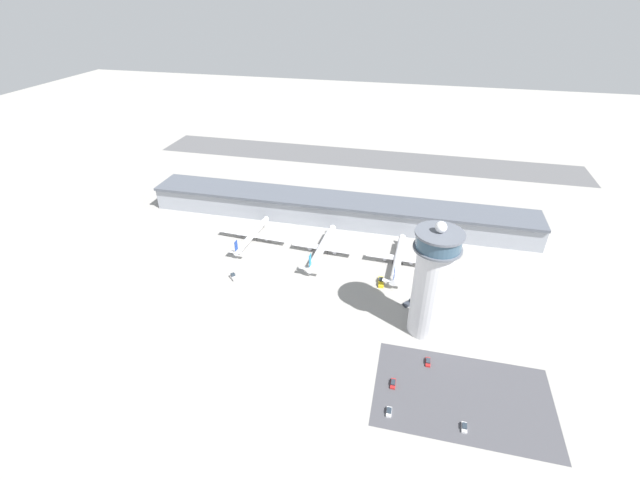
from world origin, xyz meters
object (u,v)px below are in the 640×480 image
(service_truck_fuel, at_px, (397,257))
(car_grey_coupe, at_px, (393,383))
(service_truck_water, at_px, (381,282))
(car_maroon_suv, at_px, (389,412))
(service_truck_catering, at_px, (411,303))
(service_truck_baggage, at_px, (233,277))
(control_tower, at_px, (432,281))
(airplane_gate_bravo, at_px, (322,248))
(car_green_van, at_px, (428,362))
(airplane_gate_alpha, at_px, (252,235))
(airplane_gate_charlie, at_px, (398,258))
(car_blue_compact, at_px, (464,427))

(service_truck_fuel, relative_size, car_grey_coupe, 1.45)
(service_truck_water, xyz_separation_m, car_maroon_suv, (11.08, -74.61, -0.23))
(service_truck_catering, distance_m, service_truck_baggage, 88.94)
(service_truck_catering, relative_size, service_truck_water, 0.88)
(control_tower, xyz_separation_m, airplane_gate_bravo, (-56.82, 48.29, -21.94))
(car_maroon_suv, distance_m, car_green_van, 29.56)
(service_truck_fuel, height_order, car_grey_coupe, service_truck_fuel)
(service_truck_catering, relative_size, service_truck_baggage, 1.34)
(service_truck_catering, distance_m, car_maroon_suv, 61.80)
(service_truck_baggage, distance_m, car_green_van, 103.40)
(airplane_gate_alpha, relative_size, car_green_van, 8.98)
(car_grey_coupe, distance_m, car_green_van, 18.72)
(service_truck_baggage, bearing_deg, airplane_gate_bravo, 40.67)
(service_truck_catering, bearing_deg, car_grey_coupe, -94.75)
(service_truck_fuel, relative_size, car_green_van, 1.48)
(airplane_gate_charlie, relative_size, service_truck_water, 5.39)
(car_blue_compact, height_order, car_grey_coupe, car_blue_compact)
(service_truck_water, relative_size, car_maroon_suv, 2.06)
(car_blue_compact, bearing_deg, car_maroon_suv, 179.35)
(service_truck_baggage, bearing_deg, service_truck_fuel, 25.50)
(control_tower, height_order, car_green_van, control_tower)
(service_truck_baggage, height_order, service_truck_water, service_truck_baggage)
(service_truck_baggage, height_order, car_maroon_suv, service_truck_baggage)
(car_green_van, bearing_deg, service_truck_baggage, 160.48)
(airplane_gate_charlie, distance_m, service_truck_fuel, 7.01)
(service_truck_catering, bearing_deg, service_truck_fuel, 103.77)
(airplane_gate_alpha, distance_m, car_blue_compact, 150.90)
(service_truck_fuel, relative_size, service_truck_water, 0.82)
(airplane_gate_charlie, distance_m, service_truck_catering, 32.64)
(control_tower, xyz_separation_m, service_truck_baggage, (-95.38, 15.15, -24.91))
(service_truck_catering, xyz_separation_m, car_blue_compact, (21.04, -61.93, -0.26))
(car_green_van, bearing_deg, service_truck_fuel, 103.72)
(airplane_gate_bravo, bearing_deg, airplane_gate_charlie, -1.83)
(service_truck_catering, distance_m, service_truck_fuel, 38.65)
(control_tower, xyz_separation_m, car_maroon_suv, (-10.84, -45.98, -25.31))
(airplane_gate_charlie, distance_m, car_green_van, 68.63)
(airplane_gate_charlie, distance_m, service_truck_water, 19.83)
(airplane_gate_alpha, bearing_deg, service_truck_baggage, -84.01)
(service_truck_water, relative_size, car_grey_coupe, 1.77)
(service_truck_catering, bearing_deg, car_green_van, -76.34)
(airplane_gate_charlie, relative_size, car_grey_coupe, 9.53)
(airplane_gate_alpha, distance_m, service_truck_water, 81.09)
(airplane_gate_alpha, xyz_separation_m, car_grey_coupe, (88.81, -85.88, -3.13))
(airplane_gate_alpha, xyz_separation_m, car_maroon_suv, (88.48, -98.62, -3.09))
(airplane_gate_bravo, distance_m, car_blue_compact, 118.55)
(control_tower, relative_size, service_truck_baggage, 9.66)
(service_truck_catering, bearing_deg, airplane_gate_alpha, 158.29)
(airplane_gate_bravo, distance_m, service_truck_catering, 60.10)
(airplane_gate_charlie, height_order, service_truck_baggage, airplane_gate_charlie)
(car_maroon_suv, bearing_deg, car_blue_compact, -0.65)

